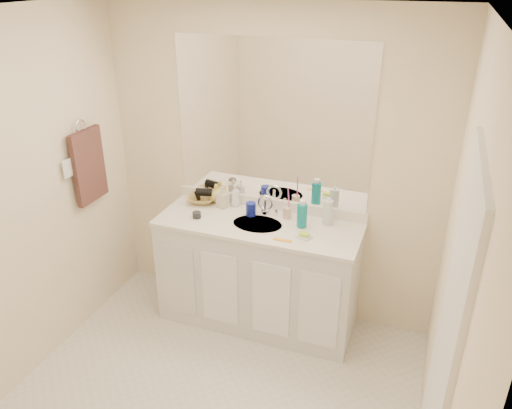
{
  "coord_description": "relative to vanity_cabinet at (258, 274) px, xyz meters",
  "views": [
    {
      "loc": [
        1.11,
        -2.04,
        2.58
      ],
      "look_at": [
        0.0,
        0.97,
        1.05
      ],
      "focal_mm": 35.0,
      "sensor_mm": 36.0,
      "label": 1
    }
  ],
  "objects": [
    {
      "name": "hand_towel",
      "position": [
        -1.25,
        -0.25,
        0.82
      ],
      "size": [
        0.04,
        0.32,
        0.55
      ],
      "primitive_type": "cube",
      "color": "black",
      "rests_on": "towel_ring"
    },
    {
      "name": "soap_bottle_cream",
      "position": [
        -0.35,
        0.15,
        0.54
      ],
      "size": [
        0.1,
        0.1,
        0.17
      ],
      "primitive_type": "imported",
      "rotation": [
        0.0,
        0.0,
        -0.32
      ],
      "color": "beige",
      "rests_on": "countertop"
    },
    {
      "name": "soap_dish",
      "position": [
        0.38,
        -0.1,
        0.46
      ],
      "size": [
        0.12,
        0.11,
        0.01
      ],
      "primitive_type": "cube",
      "rotation": [
        0.0,
        0.0,
        -0.37
      ],
      "color": "silver",
      "rests_on": "countertop"
    },
    {
      "name": "soap_bottle_yellow",
      "position": [
        -0.44,
        0.23,
        0.53
      ],
      "size": [
        0.15,
        0.15,
        0.15
      ],
      "primitive_type": "imported",
      "rotation": [
        0.0,
        0.0,
        0.43
      ],
      "color": "#E2CE57",
      "rests_on": "countertop"
    },
    {
      "name": "wall_back",
      "position": [
        0.0,
        0.28,
        0.77
      ],
      "size": [
        2.6,
        0.02,
        2.4
      ],
      "primitive_type": "cube",
      "color": "#F9E6C3",
      "rests_on": "floor"
    },
    {
      "name": "faucet",
      "position": [
        0.0,
        0.16,
        0.51
      ],
      "size": [
        0.02,
        0.02,
        0.11
      ],
      "primitive_type": "cylinder",
      "color": "silver",
      "rests_on": "countertop"
    },
    {
      "name": "green_soap",
      "position": [
        0.38,
        -0.1,
        0.48
      ],
      "size": [
        0.07,
        0.05,
        0.02
      ],
      "primitive_type": "cube",
      "rotation": [
        0.0,
        0.0,
        0.04
      ],
      "color": "#B7E036",
      "rests_on": "soap_dish"
    },
    {
      "name": "orange_comb",
      "position": [
        0.25,
        -0.19,
        0.46
      ],
      "size": [
        0.14,
        0.03,
        0.01
      ],
      "primitive_type": "cube",
      "rotation": [
        0.0,
        0.0,
        0.03
      ],
      "color": "#FFA61A",
      "rests_on": "countertop"
    },
    {
      "name": "wall_right",
      "position": [
        1.3,
        -1.02,
        0.77
      ],
      "size": [
        0.02,
        2.6,
        2.4
      ],
      "primitive_type": "cube",
      "color": "#F9E6C3",
      "rests_on": "floor"
    },
    {
      "name": "towel_ring",
      "position": [
        -1.27,
        -0.25,
        1.12
      ],
      "size": [
        0.01,
        0.11,
        0.11
      ],
      "primitive_type": "torus",
      "rotation": [
        0.0,
        1.57,
        0.0
      ],
      "color": "silver",
      "rests_on": "wall_left"
    },
    {
      "name": "clear_pump_bottle",
      "position": [
        0.48,
        0.15,
        0.55
      ],
      "size": [
        0.09,
        0.09,
        0.19
      ],
      "primitive_type": "cylinder",
      "rotation": [
        0.0,
        0.0,
        -0.35
      ],
      "color": "silver",
      "rests_on": "countertop"
    },
    {
      "name": "soap_bottle_white",
      "position": [
        -0.27,
        0.21,
        0.54
      ],
      "size": [
        0.07,
        0.07,
        0.18
      ],
      "primitive_type": "imported",
      "rotation": [
        0.0,
        0.0,
        -0.0
      ],
      "color": "white",
      "rests_on": "countertop"
    },
    {
      "name": "tan_cup",
      "position": [
        0.18,
        0.15,
        0.5
      ],
      "size": [
        0.07,
        0.07,
        0.08
      ],
      "primitive_type": "cylinder",
      "rotation": [
        0.0,
        0.0,
        -0.22
      ],
      "color": "beige",
      "rests_on": "countertop"
    },
    {
      "name": "wicker_basket",
      "position": [
        -0.54,
        0.18,
        0.48
      ],
      "size": [
        0.28,
        0.28,
        0.06
      ],
      "primitive_type": "imported",
      "rotation": [
        0.0,
        0.0,
        0.25
      ],
      "color": "#A48442",
      "rests_on": "countertop"
    },
    {
      "name": "switch_plate",
      "position": [
        -1.27,
        -0.45,
        0.88
      ],
      "size": [
        0.01,
        0.08,
        0.13
      ],
      "primitive_type": "cube",
      "color": "white",
      "rests_on": "wall_left"
    },
    {
      "name": "dark_jar",
      "position": [
        -0.46,
        -0.08,
        0.48
      ],
      "size": [
        0.07,
        0.07,
        0.05
      ],
      "primitive_type": "cylinder",
      "rotation": [
        0.0,
        0.0,
        0.07
      ],
      "color": "black",
      "rests_on": "countertop"
    },
    {
      "name": "wall_left",
      "position": [
        -1.3,
        -1.02,
        0.77
      ],
      "size": [
        0.02,
        2.6,
        2.4
      ],
      "primitive_type": "cube",
      "color": "#F9E6C3",
      "rests_on": "floor"
    },
    {
      "name": "mirror",
      "position": [
        0.0,
        0.27,
        1.14
      ],
      "size": [
        1.48,
        0.01,
        1.2
      ],
      "primitive_type": "cube",
      "color": "white",
      "rests_on": "wall_back"
    },
    {
      "name": "door",
      "position": [
        1.29,
        -1.32,
        0.57
      ],
      "size": [
        0.02,
        0.82,
        2.0
      ],
      "primitive_type": "cube",
      "color": "white",
      "rests_on": "floor"
    },
    {
      "name": "countertop",
      "position": [
        0.0,
        0.0,
        0.44
      ],
      "size": [
        1.52,
        0.57,
        0.03
      ],
      "primitive_type": "cube",
      "color": "white",
      "rests_on": "vanity_cabinet"
    },
    {
      "name": "toothbrush",
      "position": [
        0.19,
        0.15,
        0.6
      ],
      "size": [
        0.02,
        0.04,
        0.19
      ],
      "primitive_type": "cylinder",
      "rotation": [
        0.14,
        0.0,
        -0.3
      ],
      "color": "#DD3AA5",
      "rests_on": "tan_cup"
    },
    {
      "name": "hair_dryer",
      "position": [
        -0.52,
        0.18,
        0.54
      ],
      "size": [
        0.14,
        0.09,
        0.06
      ],
      "primitive_type": "cylinder",
      "rotation": [
        0.0,
        1.57,
        0.26
      ],
      "color": "black",
      "rests_on": "wicker_basket"
    },
    {
      "name": "blue_mug",
      "position": [
        -0.09,
        0.1,
        0.51
      ],
      "size": [
        0.09,
        0.09,
        0.1
      ],
      "primitive_type": "cylinder",
      "rotation": [
        0.0,
        0.0,
        0.27
      ],
      "color": "navy",
      "rests_on": "countertop"
    },
    {
      "name": "vanity_cabinet",
      "position": [
        0.0,
        0.0,
        0.0
      ],
      "size": [
        1.5,
        0.55,
        0.85
      ],
      "primitive_type": "cube",
      "color": "silver",
      "rests_on": "floor"
    },
    {
      "name": "mouthwash_bottle",
      "position": [
        0.32,
        0.05,
        0.54
      ],
      "size": [
        0.09,
        0.09,
        0.17
      ],
      "primitive_type": "cylinder",
      "rotation": [
        0.0,
        0.0,
        -0.37
      ],
      "color": "#0A7C83",
      "rests_on": "countertop"
    },
    {
      "name": "ceiling",
      "position": [
        0.0,
        -1.02,
        1.97
      ],
      "size": [
        2.6,
        2.6,
        0.02
      ],
      "primitive_type": "cube",
      "color": "white",
      "rests_on": "wall_back"
    },
    {
      "name": "sink_basin",
      "position": [
        0.0,
        -0.02,
        0.44
      ],
      "size": [
        0.37,
        0.37,
        0.02
      ],
      "primitive_type": "cylinder",
      "color": "beige",
      "rests_on": "countertop"
    },
    {
      "name": "backsplash",
      "position": [
        0.0,
        0.26,
        0.5
      ],
      "size": [
        1.52,
        0.03,
        0.08
      ],
      "primitive_type": "cube",
      "color": "white",
      "rests_on": "countertop"
    }
  ]
}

